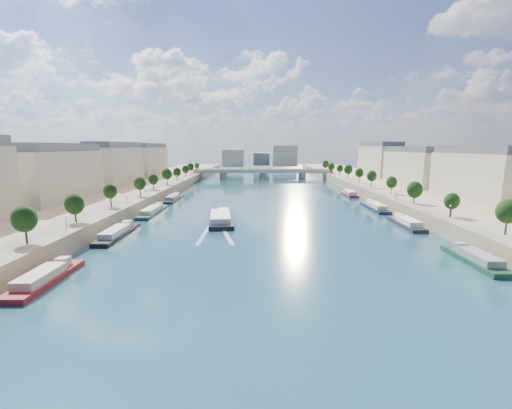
{
  "coord_description": "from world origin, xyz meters",
  "views": [
    {
      "loc": [
        -4.08,
        -54.06,
        26.28
      ],
      "look_at": [
        -4.72,
        70.69,
        5.0
      ],
      "focal_mm": 24.0,
      "sensor_mm": 36.0,
      "label": 1
    }
  ],
  "objects": [
    {
      "name": "trees_left",
      "position": [
        -55.0,
        102.0,
        10.48
      ],
      "size": [
        4.8,
        268.8,
        8.26
      ],
      "color": "#382B1E",
      "rests_on": "ground"
    },
    {
      "name": "moored_barges_left",
      "position": [
        -45.5,
        62.85,
        0.84
      ],
      "size": [
        5.0,
        124.83,
        3.6
      ],
      "color": "maroon",
      "rests_on": "ground"
    },
    {
      "name": "trees_right",
      "position": [
        55.0,
        110.0,
        10.48
      ],
      "size": [
        4.8,
        268.8,
        8.26
      ],
      "color": "#382B1E",
      "rests_on": "ground"
    },
    {
      "name": "quay_left",
      "position": [
        -72.0,
        100.0,
        2.5
      ],
      "size": [
        44.0,
        520.0,
        5.0
      ],
      "primitive_type": "cube",
      "color": "#9E8460",
      "rests_on": "ground"
    },
    {
      "name": "buildings_left",
      "position": [
        -85.0,
        112.0,
        16.45
      ],
      "size": [
        16.0,
        226.0,
        23.2
      ],
      "color": "#BFB193",
      "rests_on": "ground"
    },
    {
      "name": "ground",
      "position": [
        0.0,
        100.0,
        0.0
      ],
      "size": [
        700.0,
        700.0,
        0.0
      ],
      "primitive_type": "plane",
      "color": "#0C3039",
      "rests_on": "ground"
    },
    {
      "name": "bridge",
      "position": [
        0.0,
        223.88,
        5.08
      ],
      "size": [
        112.0,
        12.0,
        8.15
      ],
      "color": "#C1B79E",
      "rests_on": "ground"
    },
    {
      "name": "moored_barges_right",
      "position": [
        45.5,
        74.25,
        0.84
      ],
      "size": [
        5.0,
        128.29,
        3.6
      ],
      "color": "#183D28",
      "rests_on": "ground"
    },
    {
      "name": "quay_right",
      "position": [
        72.0,
        100.0,
        2.5
      ],
      "size": [
        44.0,
        520.0,
        5.0
      ],
      "primitive_type": "cube",
      "color": "#9E8460",
      "rests_on": "ground"
    },
    {
      "name": "tour_barge",
      "position": [
        -17.08,
        64.02,
        1.08
      ],
      "size": [
        11.14,
        29.0,
        3.84
      ],
      "rotation": [
        0.0,
        0.0,
        0.11
      ],
      "color": "black",
      "rests_on": "ground"
    },
    {
      "name": "pave_right",
      "position": [
        57.0,
        100.0,
        5.05
      ],
      "size": [
        14.0,
        520.0,
        0.1
      ],
      "primitive_type": "cube",
      "color": "gray",
      "rests_on": "quay_right"
    },
    {
      "name": "skyline",
      "position": [
        3.19,
        319.52,
        14.66
      ],
      "size": [
        79.0,
        42.0,
        22.0
      ],
      "color": "#BFB193",
      "rests_on": "ground"
    },
    {
      "name": "buildings_right",
      "position": [
        85.0,
        112.0,
        16.45
      ],
      "size": [
        16.0,
        226.0,
        23.2
      ],
      "color": "#BFB193",
      "rests_on": "ground"
    },
    {
      "name": "wake",
      "position": [
        -17.08,
        47.44,
        0.02
      ],
      "size": [
        10.73,
        26.01,
        0.04
      ],
      "color": "silver",
      "rests_on": "ground"
    },
    {
      "name": "lamps_right",
      "position": [
        52.5,
        105.0,
        7.78
      ],
      "size": [
        0.36,
        200.36,
        4.28
      ],
      "color": "black",
      "rests_on": "ground"
    },
    {
      "name": "pave_left",
      "position": [
        -57.0,
        100.0,
        5.05
      ],
      "size": [
        14.0,
        520.0,
        0.1
      ],
      "primitive_type": "cube",
      "color": "gray",
      "rests_on": "quay_left"
    },
    {
      "name": "lamps_left",
      "position": [
        -52.5,
        90.0,
        7.78
      ],
      "size": [
        0.36,
        200.36,
        4.28
      ],
      "color": "black",
      "rests_on": "ground"
    }
  ]
}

